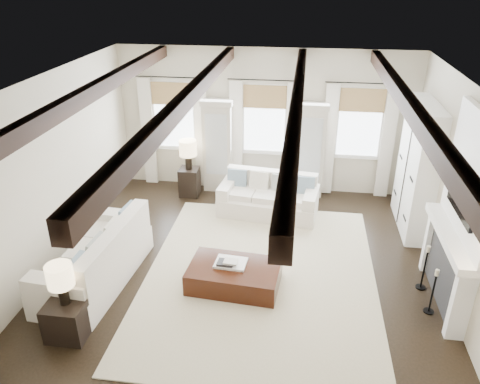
# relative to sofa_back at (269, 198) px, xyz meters

# --- Properties ---
(ground) EXTENTS (7.50, 7.50, 0.00)m
(ground) POSITION_rel_sofa_back_xyz_m (-0.23, -2.48, -0.34)
(ground) COLOR black
(ground) RESTS_ON ground
(room_shell) EXTENTS (6.54, 7.54, 3.22)m
(room_shell) POSITION_rel_sofa_back_xyz_m (0.52, -1.59, 1.55)
(room_shell) COLOR beige
(room_shell) RESTS_ON ground
(area_rug) EXTENTS (3.81, 4.91, 0.02)m
(area_rug) POSITION_rel_sofa_back_xyz_m (0.06, -2.27, -0.33)
(area_rug) COLOR beige
(area_rug) RESTS_ON ground
(sofa_back) EXTENTS (2.10, 1.14, 0.86)m
(sofa_back) POSITION_rel_sofa_back_xyz_m (0.00, 0.00, 0.00)
(sofa_back) COLOR white
(sofa_back) RESTS_ON ground
(sofa_left) EXTENTS (1.23, 2.40, 1.00)m
(sofa_left) POSITION_rel_sofa_back_xyz_m (-2.56, -2.73, 0.05)
(sofa_left) COLOR white
(sofa_left) RESTS_ON ground
(ottoman) EXTENTS (1.51, 1.02, 0.38)m
(ottoman) POSITION_rel_sofa_back_xyz_m (-0.34, -2.59, -0.15)
(ottoman) COLOR black
(ottoman) RESTS_ON ground
(tray) EXTENTS (0.53, 0.42, 0.04)m
(tray) POSITION_rel_sofa_back_xyz_m (-0.40, -2.52, 0.06)
(tray) COLOR white
(tray) RESTS_ON ottoman
(book_lower) EXTENTS (0.27, 0.22, 0.04)m
(book_lower) POSITION_rel_sofa_back_xyz_m (-0.48, -2.58, 0.10)
(book_lower) COLOR #262628
(book_lower) RESTS_ON tray
(book_upper) EXTENTS (0.23, 0.19, 0.03)m
(book_upper) POSITION_rel_sofa_back_xyz_m (-0.39, -2.59, 0.13)
(book_upper) COLOR beige
(book_upper) RESTS_ON book_lower
(side_table_front) EXTENTS (0.55, 0.55, 0.55)m
(side_table_front) POSITION_rel_sofa_back_xyz_m (-2.47, -3.99, -0.07)
(side_table_front) COLOR black
(side_table_front) RESTS_ON ground
(lamp_front) EXTENTS (0.36, 0.36, 0.62)m
(lamp_front) POSITION_rel_sofa_back_xyz_m (-2.47, -3.99, 0.62)
(lamp_front) COLOR black
(lamp_front) RESTS_ON side_table_front
(side_table_back) EXTENTS (0.43, 0.43, 0.64)m
(side_table_back) POSITION_rel_sofa_back_xyz_m (-1.85, 0.63, -0.02)
(side_table_back) COLOR black
(side_table_back) RESTS_ON ground
(lamp_back) EXTENTS (0.38, 0.38, 0.66)m
(lamp_back) POSITION_rel_sofa_back_xyz_m (-1.85, 0.63, 0.75)
(lamp_back) COLOR black
(lamp_back) RESTS_ON side_table_back
(candlestick_near) EXTENTS (0.16, 0.16, 0.77)m
(candlestick_near) POSITION_rel_sofa_back_xyz_m (2.67, -2.80, -0.03)
(candlestick_near) COLOR black
(candlestick_near) RESTS_ON ground
(candlestick_far) EXTENTS (0.16, 0.16, 0.80)m
(candlestick_far) POSITION_rel_sofa_back_xyz_m (2.67, -2.21, -0.01)
(candlestick_far) COLOR black
(candlestick_far) RESTS_ON ground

